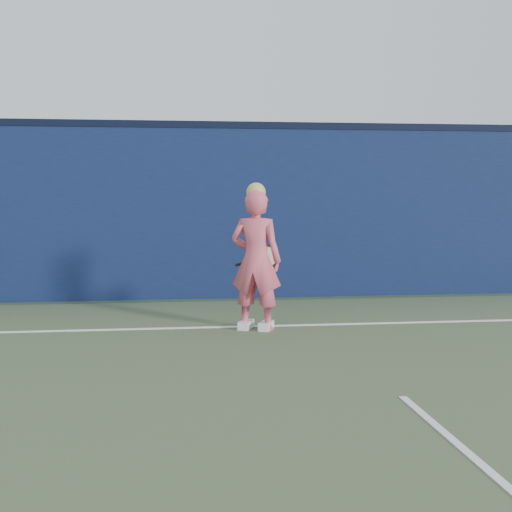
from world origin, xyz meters
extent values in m
plane|color=#2B3B24|center=(0.00, 0.00, 0.00)|extent=(80.00, 80.00, 0.00)
cube|color=#0D183A|center=(0.00, 6.50, 1.25)|extent=(24.00, 0.40, 2.50)
cube|color=black|center=(0.00, 6.50, 2.55)|extent=(24.00, 0.42, 0.10)
imported|color=#E1576C|center=(-0.77, 3.84, 0.80)|extent=(0.69, 0.58, 1.60)
sphere|color=tan|center=(-0.77, 3.84, 1.57)|extent=(0.22, 0.22, 0.22)
cube|color=white|center=(-0.66, 3.80, 0.05)|extent=(0.22, 0.30, 0.10)
cube|color=white|center=(-0.88, 3.89, 0.05)|extent=(0.22, 0.30, 0.10)
torus|color=black|center=(-0.57, 4.28, 0.80)|extent=(0.29, 0.09, 0.29)
torus|color=#C29412|center=(-0.57, 4.28, 0.80)|extent=(0.24, 0.06, 0.24)
cylinder|color=beige|center=(-0.57, 4.28, 0.80)|extent=(0.24, 0.06, 0.24)
cylinder|color=black|center=(-0.78, 4.33, 0.74)|extent=(0.26, 0.04, 0.10)
cylinder|color=black|center=(-0.90, 4.35, 0.71)|extent=(0.12, 0.04, 0.06)
cube|color=white|center=(0.00, 4.00, 0.01)|extent=(11.00, 0.08, 0.01)
camera|label=1|loc=(-1.78, -4.14, 1.57)|focal=50.00mm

